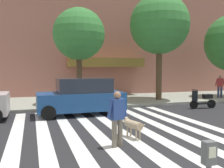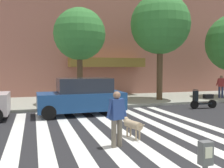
{
  "view_description": "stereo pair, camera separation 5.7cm",
  "coord_description": "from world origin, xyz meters",
  "px_view_note": "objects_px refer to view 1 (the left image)",
  "views": [
    {
      "loc": [
        -3.49,
        -2.69,
        2.31
      ],
      "look_at": [
        -0.59,
        6.34,
        1.71
      ],
      "focal_mm": 40.35,
      "sensor_mm": 36.0,
      "label": 1
    },
    {
      "loc": [
        -3.43,
        -2.7,
        2.31
      ],
      "look_at": [
        -0.59,
        6.34,
        1.71
      ],
      "focal_mm": 40.35,
      "sensor_mm": 36.0,
      "label": 2
    }
  ],
  "objects_px": {
    "parked_scooter": "(203,100)",
    "pedestrian_dog_walker": "(117,116)",
    "street_tree_middle": "(159,25)",
    "street_tree_nearest": "(79,35)",
    "pedestrian_bystander": "(220,85)",
    "parked_car_behind_first": "(82,97)",
    "dog_on_leash": "(132,125)"
  },
  "relations": [
    {
      "from": "street_tree_middle",
      "to": "dog_on_leash",
      "type": "xyz_separation_m",
      "value": [
        -5.17,
        -7.79,
        -4.8
      ]
    },
    {
      "from": "parked_scooter",
      "to": "street_tree_middle",
      "type": "distance_m",
      "value": 5.92
    },
    {
      "from": "street_tree_nearest",
      "to": "street_tree_middle",
      "type": "height_order",
      "value": "street_tree_middle"
    },
    {
      "from": "parked_car_behind_first",
      "to": "pedestrian_dog_walker",
      "type": "distance_m",
      "value": 5.39
    },
    {
      "from": "street_tree_nearest",
      "to": "street_tree_middle",
      "type": "bearing_deg",
      "value": 1.15
    },
    {
      "from": "pedestrian_bystander",
      "to": "street_tree_nearest",
      "type": "bearing_deg",
      "value": 178.16
    },
    {
      "from": "street_tree_nearest",
      "to": "street_tree_middle",
      "type": "xyz_separation_m",
      "value": [
        5.52,
        0.11,
        0.89
      ]
    },
    {
      "from": "street_tree_middle",
      "to": "pedestrian_bystander",
      "type": "distance_m",
      "value": 6.33
    },
    {
      "from": "parked_car_behind_first",
      "to": "pedestrian_bystander",
      "type": "xyz_separation_m",
      "value": [
        10.71,
        2.72,
        0.18
      ]
    },
    {
      "from": "parked_car_behind_first",
      "to": "street_tree_middle",
      "type": "distance_m",
      "value": 8.03
    },
    {
      "from": "parked_car_behind_first",
      "to": "parked_scooter",
      "type": "bearing_deg",
      "value": -1.69
    },
    {
      "from": "parked_car_behind_first",
      "to": "pedestrian_dog_walker",
      "type": "height_order",
      "value": "parked_car_behind_first"
    },
    {
      "from": "pedestrian_dog_walker",
      "to": "dog_on_leash",
      "type": "bearing_deg",
      "value": 43.51
    },
    {
      "from": "parked_scooter",
      "to": "street_tree_middle",
      "type": "xyz_separation_m",
      "value": [
        -1.02,
        3.36,
        4.76
      ]
    },
    {
      "from": "parked_car_behind_first",
      "to": "pedestrian_bystander",
      "type": "height_order",
      "value": "parked_car_behind_first"
    },
    {
      "from": "parked_scooter",
      "to": "street_tree_middle",
      "type": "relative_size",
      "value": 0.23
    },
    {
      "from": "parked_scooter",
      "to": "pedestrian_dog_walker",
      "type": "bearing_deg",
      "value": -143.39
    },
    {
      "from": "dog_on_leash",
      "to": "pedestrian_bystander",
      "type": "relative_size",
      "value": 0.66
    },
    {
      "from": "pedestrian_dog_walker",
      "to": "street_tree_middle",
      "type": "bearing_deg",
      "value": 55.12
    },
    {
      "from": "parked_scooter",
      "to": "pedestrian_dog_walker",
      "type": "xyz_separation_m",
      "value": [
        -6.98,
        -5.18,
        0.45
      ]
    },
    {
      "from": "street_tree_nearest",
      "to": "pedestrian_bystander",
      "type": "xyz_separation_m",
      "value": [
        10.27,
        -0.33,
        -3.27
      ]
    },
    {
      "from": "pedestrian_bystander",
      "to": "street_tree_middle",
      "type": "bearing_deg",
      "value": 174.7
    },
    {
      "from": "pedestrian_dog_walker",
      "to": "dog_on_leash",
      "type": "relative_size",
      "value": 1.51
    },
    {
      "from": "street_tree_middle",
      "to": "dog_on_leash",
      "type": "bearing_deg",
      "value": -123.53
    },
    {
      "from": "street_tree_middle",
      "to": "pedestrian_bystander",
      "type": "bearing_deg",
      "value": -5.3
    },
    {
      "from": "street_tree_nearest",
      "to": "parked_car_behind_first",
      "type": "bearing_deg",
      "value": -98.33
    },
    {
      "from": "street_tree_nearest",
      "to": "pedestrian_bystander",
      "type": "distance_m",
      "value": 10.78
    },
    {
      "from": "street_tree_middle",
      "to": "parked_car_behind_first",
      "type": "bearing_deg",
      "value": -152.1
    },
    {
      "from": "pedestrian_bystander",
      "to": "parked_car_behind_first",
      "type": "bearing_deg",
      "value": -165.76
    },
    {
      "from": "dog_on_leash",
      "to": "pedestrian_bystander",
      "type": "xyz_separation_m",
      "value": [
        9.91,
        7.35,
        0.63
      ]
    },
    {
      "from": "parked_scooter",
      "to": "dog_on_leash",
      "type": "relative_size",
      "value": 1.5
    },
    {
      "from": "parked_car_behind_first",
      "to": "pedestrian_bystander",
      "type": "bearing_deg",
      "value": 14.24
    }
  ]
}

